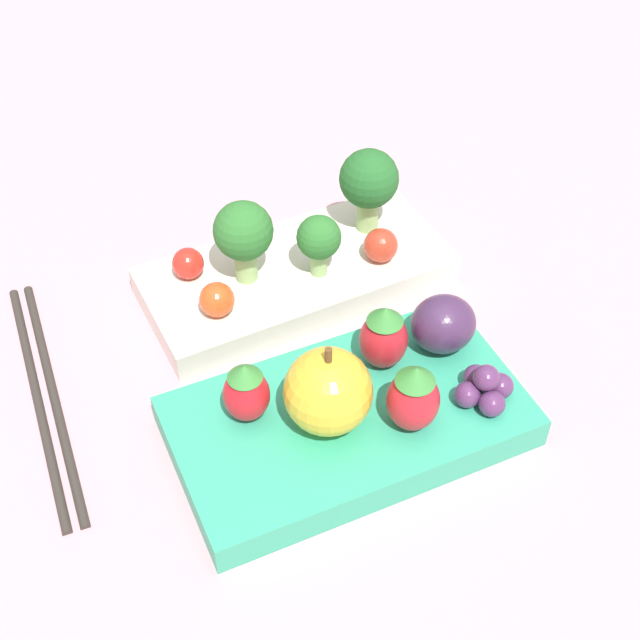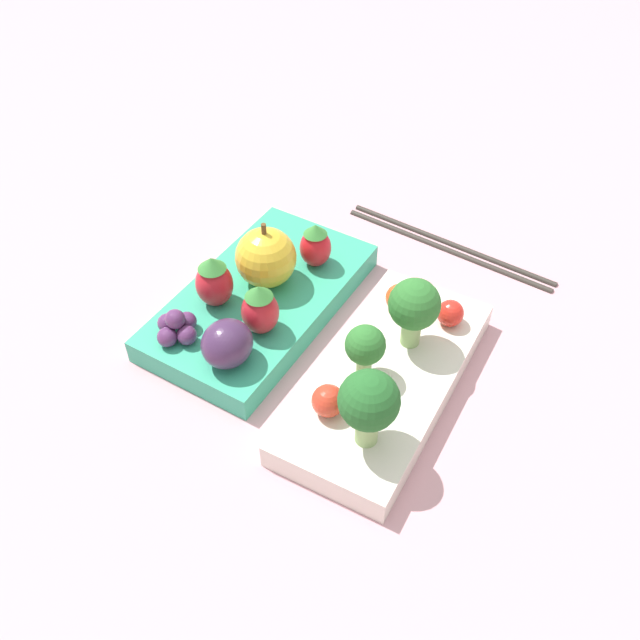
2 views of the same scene
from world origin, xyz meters
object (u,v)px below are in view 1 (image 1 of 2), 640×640
at_px(apple, 328,391).
at_px(broccoli_floret_1, 319,239).
at_px(strawberry_0, 413,397).
at_px(cherry_tomato_1, 381,245).
at_px(plum, 443,324).
at_px(chopsticks_pair, 44,394).
at_px(bento_box_savoury, 296,276).
at_px(strawberry_1, 246,392).
at_px(strawberry_2, 384,337).
at_px(bento_box_fruit, 348,421).
at_px(grape_cluster, 484,388).
at_px(cherry_tomato_2, 217,300).
at_px(broccoli_floret_0, 243,233).
at_px(broccoli_floret_2, 369,181).
at_px(cherry_tomato_0, 188,263).

bearing_deg(apple, broccoli_floret_1, 74.09).
bearing_deg(strawberry_0, cherry_tomato_1, 76.01).
xyz_separation_m(plum, chopsticks_pair, (-0.25, 0.05, -0.04)).
xyz_separation_m(strawberry_0, plum, (0.04, 0.05, -0.00)).
bearing_deg(bento_box_savoury, plum, -57.88).
bearing_deg(broccoli_floret_1, strawberry_0, -86.05).
distance_m(broccoli_floret_1, strawberry_1, 0.13).
bearing_deg(plum, strawberry_2, -177.39).
xyz_separation_m(bento_box_savoury, bento_box_fruit, (-0.01, -0.13, -0.00)).
distance_m(plum, grape_cluster, 0.05).
xyz_separation_m(cherry_tomato_2, apple, (0.04, -0.11, 0.01)).
distance_m(cherry_tomato_2, strawberry_0, 0.15).
distance_m(strawberry_1, grape_cluster, 0.14).
xyz_separation_m(bento_box_fruit, broccoli_floret_0, (-0.03, 0.13, 0.05)).
relative_size(strawberry_1, grape_cluster, 1.13).
bearing_deg(strawberry_0, broccoli_floret_0, 110.96).
bearing_deg(bento_box_fruit, cherry_tomato_1, 61.24).
bearing_deg(plum, broccoli_floret_1, 120.02).
relative_size(broccoli_floret_2, cherry_tomato_2, 2.76).
xyz_separation_m(bento_box_savoury, strawberry_0, (0.02, -0.15, 0.03)).
distance_m(broccoli_floret_1, plum, 0.10).
bearing_deg(grape_cluster, bento_box_fruit, 167.49).
bearing_deg(cherry_tomato_2, bento_box_savoury, 25.52).
height_order(bento_box_savoury, apple, apple).
bearing_deg(broccoli_floret_0, strawberry_2, -59.59).
bearing_deg(chopsticks_pair, strawberry_1, -31.80).
height_order(strawberry_0, chopsticks_pair, strawberry_0).
relative_size(broccoli_floret_2, strawberry_1, 1.52).
relative_size(bento_box_fruit, plum, 5.34).
height_order(broccoli_floret_1, apple, apple).
height_order(bento_box_fruit, chopsticks_pair, bento_box_fruit).
distance_m(cherry_tomato_2, plum, 0.15).
relative_size(strawberry_0, strawberry_2, 1.03).
bearing_deg(apple, broccoli_floret_0, 95.43).
bearing_deg(broccoli_floret_0, cherry_tomato_2, -134.19).
bearing_deg(strawberry_2, chopsticks_pair, 164.53).
relative_size(cherry_tomato_1, grape_cluster, 0.64).
relative_size(bento_box_fruit, strawberry_2, 4.77).
xyz_separation_m(bento_box_savoury, broccoli_floret_2, (0.06, 0.02, 0.05)).
height_order(bento_box_savoury, plum, plum).
bearing_deg(strawberry_1, cherry_tomato_0, 92.89).
bearing_deg(broccoli_floret_2, strawberry_0, -102.31).
xyz_separation_m(broccoli_floret_2, strawberry_0, (-0.04, -0.18, -0.02)).
relative_size(cherry_tomato_2, strawberry_0, 0.49).
bearing_deg(strawberry_1, apple, -23.91).
xyz_separation_m(broccoli_floret_1, cherry_tomato_1, (0.05, 0.00, -0.02)).
bearing_deg(bento_box_fruit, strawberry_0, -33.05).
height_order(strawberry_1, strawberry_2, strawberry_2).
height_order(bento_box_savoury, bento_box_fruit, same).
xyz_separation_m(bento_box_savoury, chopsticks_pair, (-0.18, -0.05, -0.01)).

